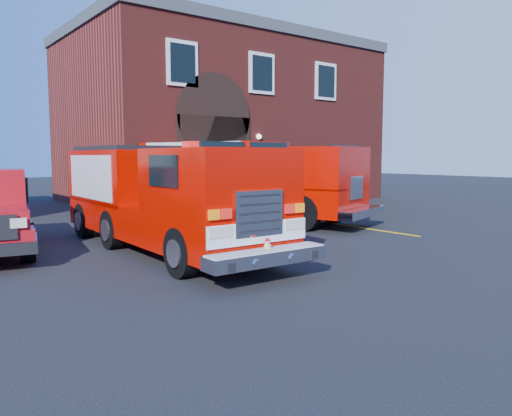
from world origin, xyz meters
TOP-DOWN VIEW (x-y plane):
  - ground at (0.00, 0.00)m, footprint 100.00×100.00m
  - parking_stripe_near at (6.50, 1.00)m, footprint 0.12×3.00m
  - parking_stripe_mid at (6.50, 4.00)m, footprint 0.12×3.00m
  - parking_stripe_far at (6.50, 7.00)m, footprint 0.12×3.00m
  - fire_station at (8.99, 13.98)m, footprint 15.20×10.20m
  - fire_engine at (-0.37, 2.14)m, footprint 2.50×8.51m
  - secondary_truck at (4.61, 5.53)m, footprint 5.46×9.08m

SIDE VIEW (x-z plane):
  - ground at x=0.00m, z-range 0.00..0.00m
  - parking_stripe_near at x=6.50m, z-range 0.00..0.01m
  - parking_stripe_mid at x=6.50m, z-range 0.00..0.01m
  - parking_stripe_far at x=6.50m, z-range 0.00..0.01m
  - fire_engine at x=-0.37m, z-range 0.05..2.66m
  - secondary_truck at x=4.61m, z-range 0.13..2.95m
  - fire_station at x=8.99m, z-range 0.03..8.48m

